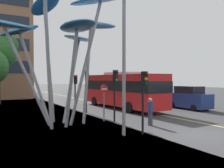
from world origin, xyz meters
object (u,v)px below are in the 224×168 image
at_px(leaf_sculpture, 59,26).
at_px(street_lamp, 130,30).
at_px(car_parked_far, 150,95).
at_px(traffic_light_kerb_near, 144,89).
at_px(pedestrian, 150,112).
at_px(traffic_light_opposite, 75,85).
at_px(car_side_street, 120,92).
at_px(traffic_light_island_mid, 87,83).
at_px(red_bus, 122,89).
at_px(traffic_light_kerb_far, 115,84).
at_px(car_parked_mid, 189,98).
at_px(no_entry_sign, 104,97).

height_order(leaf_sculpture, street_lamp, street_lamp).
bearing_deg(car_parked_far, traffic_light_kerb_near, -130.30).
height_order(street_lamp, pedestrian, street_lamp).
relative_size(traffic_light_opposite, car_parked_far, 0.84).
relative_size(traffic_light_kerb_near, car_side_street, 0.74).
bearing_deg(leaf_sculpture, car_side_street, 46.47).
bearing_deg(traffic_light_island_mid, traffic_light_kerb_near, -93.95).
bearing_deg(red_bus, traffic_light_kerb_near, -116.24).
relative_size(red_bus, traffic_light_kerb_far, 3.21).
relative_size(traffic_light_kerb_far, car_parked_mid, 0.82).
height_order(traffic_light_opposite, street_lamp, street_lamp).
xyz_separation_m(traffic_light_opposite, no_entry_sign, (-0.38, -6.39, -0.69)).
relative_size(red_bus, car_side_street, 2.50).
bearing_deg(traffic_light_opposite, street_lamp, -95.50).
height_order(traffic_light_kerb_near, pedestrian, traffic_light_kerb_near).
distance_m(leaf_sculpture, car_parked_mid, 14.29).
bearing_deg(leaf_sculpture, street_lamp, -62.91).
bearing_deg(red_bus, traffic_light_kerb_far, -125.69).
xyz_separation_m(traffic_light_kerb_near, car_parked_far, (10.12, 11.93, -1.39)).
distance_m(traffic_light_island_mid, no_entry_sign, 4.52).
relative_size(traffic_light_opposite, street_lamp, 0.37).
xyz_separation_m(traffic_light_opposite, car_side_street, (9.75, 7.91, -1.37)).
height_order(leaf_sculpture, traffic_light_island_mid, leaf_sculpture).
bearing_deg(traffic_light_opposite, car_side_street, 39.06).
distance_m(car_parked_far, street_lamp, 16.42).
bearing_deg(red_bus, traffic_light_opposite, 168.91).
relative_size(red_bus, pedestrian, 6.50).
bearing_deg(street_lamp, traffic_light_kerb_far, 71.57).
bearing_deg(car_parked_mid, leaf_sculpture, -174.94).
bearing_deg(pedestrian, traffic_light_kerb_near, -136.98).
height_order(car_parked_far, no_entry_sign, no_entry_sign).
bearing_deg(no_entry_sign, traffic_light_kerb_far, -52.34).
height_order(car_parked_far, pedestrian, car_parked_far).
bearing_deg(car_side_street, leaf_sculpture, -133.53).
height_order(car_parked_mid, car_side_street, car_parked_mid).
height_order(traffic_light_island_mid, street_lamp, street_lamp).
distance_m(traffic_light_kerb_near, no_entry_sign, 4.47).
distance_m(car_parked_far, no_entry_sign, 12.65).
bearing_deg(pedestrian, car_parked_far, 50.97).
bearing_deg(leaf_sculpture, no_entry_sign, -10.08).
distance_m(traffic_light_kerb_far, traffic_light_opposite, 7.04).
bearing_deg(traffic_light_kerb_near, car_parked_mid, 30.83).
relative_size(car_parked_far, street_lamp, 0.44).
height_order(traffic_light_kerb_far, car_parked_far, traffic_light_kerb_far).
xyz_separation_m(traffic_light_island_mid, no_entry_sign, (-0.64, -4.38, -0.92)).
bearing_deg(traffic_light_kerb_far, traffic_light_kerb_near, -97.07).
bearing_deg(car_parked_far, leaf_sculpture, -151.91).
xyz_separation_m(traffic_light_kerb_far, pedestrian, (1.37, -2.04, -1.68)).
bearing_deg(leaf_sculpture, traffic_light_kerb_far, -18.79).
distance_m(car_side_street, pedestrian, 18.89).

